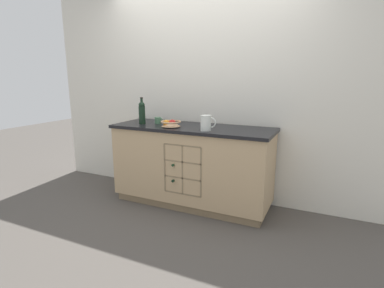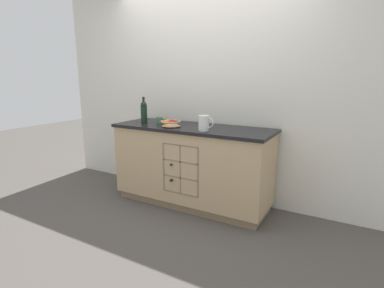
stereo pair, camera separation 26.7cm
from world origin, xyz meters
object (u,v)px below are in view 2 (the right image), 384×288
Objects in this scene: white_pitcher at (204,123)px; standing_wine_bottle at (144,112)px; ceramic_mug at (160,120)px; fruit_bowl at (171,123)px.

white_pitcher is 0.85m from standing_wine_bottle.
standing_wine_bottle is (-0.15, -0.11, 0.10)m from ceramic_mug.
fruit_bowl is 1.36× the size of white_pitcher.
white_pitcher reaches higher than fruit_bowl.
fruit_bowl is at bearing -6.58° from standing_wine_bottle.
standing_wine_bottle is at bearing 173.99° from white_pitcher.
standing_wine_bottle is at bearing 173.42° from fruit_bowl.
standing_wine_bottle reaches higher than fruit_bowl.
white_pitcher is at bearing -5.47° from fruit_bowl.
white_pitcher is at bearing -6.01° from standing_wine_bottle.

